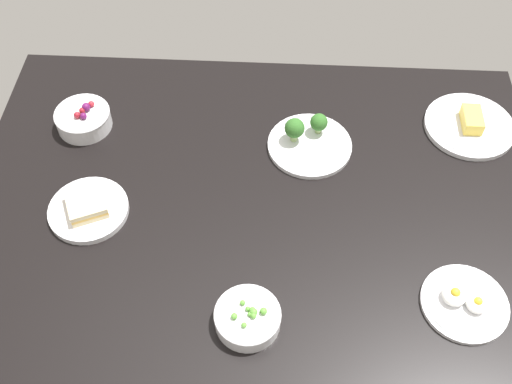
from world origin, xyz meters
The scene contains 7 objects.
dining_table centered at (0.00, 0.00, 2.00)cm, with size 135.45×94.66×4.00cm, color black.
plate_sandwich centered at (38.22, 6.30, 5.52)cm, with size 18.35×18.35×4.75cm.
plate_broccoli centered at (-12.17, -16.95, 5.74)cm, with size 20.99×20.99×7.82cm.
plate_eggs centered at (-44.41, 25.51, 5.06)cm, with size 18.13×18.13×4.66cm.
plate_cheese centered at (-53.41, -25.11, 5.11)cm, with size 22.85×22.85×4.80cm.
bowl_peas centered at (-0.10, 31.91, 6.24)cm, with size 13.59×13.59×5.24cm.
bowl_berries centered at (45.07, -20.58, 6.69)cm, with size 14.06×14.06×6.70cm.
Camera 1 is at (-4.57, 86.08, 119.48)cm, focal length 43.07 mm.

